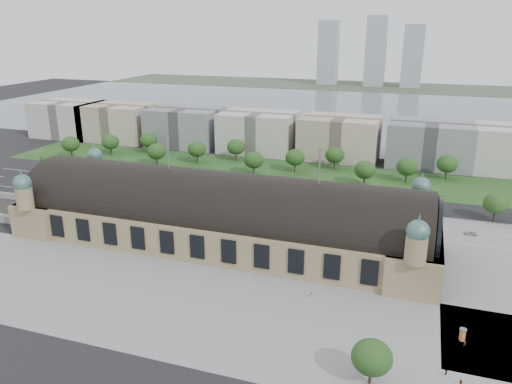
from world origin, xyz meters
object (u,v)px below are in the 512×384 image
(bus_east, at_px, (289,217))
(advertising_column, at_px, (462,335))
(traffic_car_4, at_px, (304,213))
(traffic_car_6, at_px, (470,233))
(parked_car_0, at_px, (86,196))
(traffic_car_0, at_px, (22,181))
(petrol_station, at_px, (173,172))
(bus_west, at_px, (244,211))
(bus_mid, at_px, (233,210))
(parked_car_6, at_px, (201,214))
(parked_car_4, at_px, (158,205))
(traffic_car_2, at_px, (158,194))
(pedestrian_4, at_px, (446,373))
(parked_car_2, at_px, (94,200))
(pedestrian_0, at_px, (311,295))
(pedestrian_1, at_px, (465,343))
(pedestrian_3, at_px, (461,383))
(parked_car_1, at_px, (87,199))
(parked_car_3, at_px, (126,202))
(parked_car_5, at_px, (179,211))
(traffic_car_3, at_px, (174,191))

(bus_east, bearing_deg, advertising_column, -140.43)
(traffic_car_4, bearing_deg, traffic_car_6, 89.31)
(traffic_car_4, distance_m, traffic_car_6, 63.74)
(traffic_car_4, xyz_separation_m, parked_car_0, (-99.73, -9.86, -0.03))
(traffic_car_0, bearing_deg, traffic_car_4, 88.51)
(traffic_car_6, xyz_separation_m, parked_car_0, (-163.47, -10.25, 0.13))
(petrol_station, bearing_deg, traffic_car_0, -154.96)
(bus_west, relative_size, bus_mid, 1.05)
(parked_car_6, bearing_deg, traffic_car_0, -117.66)
(parked_car_4, bearing_deg, traffic_car_2, 177.40)
(parked_car_0, height_order, pedestrian_4, pedestrian_4)
(parked_car_2, xyz_separation_m, pedestrian_0, (109.76, -49.44, 0.11))
(traffic_car_4, distance_m, pedestrian_1, 93.75)
(parked_car_0, height_order, pedestrian_0, pedestrian_0)
(traffic_car_2, bearing_deg, parked_car_6, 65.81)
(parked_car_4, bearing_deg, bus_east, 60.46)
(bus_east, bearing_deg, traffic_car_6, -87.95)
(traffic_car_0, height_order, pedestrian_3, pedestrian_3)
(traffic_car_0, xyz_separation_m, traffic_car_4, (144.21, 1.00, 0.17))
(parked_car_2, height_order, bus_west, bus_west)
(pedestrian_0, bearing_deg, traffic_car_6, 58.82)
(traffic_car_6, distance_m, parked_car_6, 105.36)
(pedestrian_1, bearing_deg, parked_car_6, 104.61)
(parked_car_1, xyz_separation_m, bus_west, (72.69, 6.00, 1.09))
(traffic_car_4, height_order, parked_car_3, traffic_car_4)
(parked_car_1, bearing_deg, parked_car_3, 60.15)
(traffic_car_0, relative_size, traffic_car_6, 0.81)
(advertising_column, relative_size, pedestrian_1, 1.78)
(traffic_car_0, bearing_deg, pedestrian_0, 67.05)
(parked_car_6, bearing_deg, parked_car_5, -110.67)
(parked_car_1, relative_size, pedestrian_3, 3.14)
(parked_car_0, xyz_separation_m, parked_car_3, (22.07, -1.32, -0.10))
(pedestrian_4, bearing_deg, parked_car_3, -82.83)
(pedestrian_4, bearing_deg, traffic_car_3, -92.05)
(parked_car_4, relative_size, bus_mid, 0.32)
(traffic_car_3, relative_size, bus_mid, 0.39)
(bus_east, height_order, pedestrian_0, bus_east)
(advertising_column, height_order, pedestrian_3, advertising_column)
(bus_mid, bearing_deg, traffic_car_0, 86.01)
(bus_mid, distance_m, pedestrian_1, 108.75)
(pedestrian_0, bearing_deg, traffic_car_4, 110.26)
(traffic_car_6, bearing_deg, parked_car_3, -80.19)
(parked_car_1, height_order, bus_mid, bus_mid)
(traffic_car_4, distance_m, parked_car_0, 100.22)
(traffic_car_2, relative_size, bus_west, 0.36)
(bus_west, height_order, pedestrian_0, bus_west)
(petrol_station, bearing_deg, parked_car_1, -114.16)
(traffic_car_6, bearing_deg, bus_east, -78.46)
(petrol_station, height_order, pedestrian_4, petrol_station)
(parked_car_1, relative_size, parked_car_4, 1.38)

